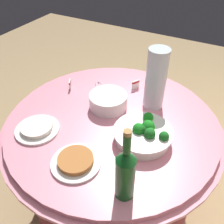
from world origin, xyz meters
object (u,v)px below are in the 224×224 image
object	(u,v)px
decorative_fruit_vase	(156,81)
food_plate_peanuts	(76,161)
wine_bottle	(125,173)
serving_tongs	(99,89)
label_placard_front	(70,84)
label_placard_mid	(136,84)
food_plate_rice	(37,128)
broccoli_bowl	(144,134)
plate_stack	(108,101)

from	to	relation	value
decorative_fruit_vase	food_plate_peanuts	world-z (taller)	decorative_fruit_vase
wine_bottle	serving_tongs	world-z (taller)	wine_bottle
food_plate_peanuts	label_placard_front	world-z (taller)	label_placard_front
wine_bottle	label_placard_mid	size ratio (longest dim) A/B	6.11
label_placard_front	food_plate_rice	bearing A→B (deg)	10.95
food_plate_peanuts	label_placard_mid	distance (m)	0.66
food_plate_peanuts	label_placard_mid	xyz separation A→B (m)	(-0.66, -0.01, 0.02)
broccoli_bowl	decorative_fruit_vase	xyz separation A→B (m)	(-0.28, -0.06, 0.12)
broccoli_bowl	plate_stack	xyz separation A→B (m)	(-0.15, -0.27, -0.00)
serving_tongs	food_plate_peanuts	size ratio (longest dim) A/B	0.71
wine_bottle	food_plate_peanuts	world-z (taller)	wine_bottle
decorative_fruit_vase	label_placard_front	xyz separation A→B (m)	(0.08, -0.51, -0.13)
serving_tongs	label_placard_front	world-z (taller)	label_placard_front
label_placard_mid	plate_stack	bearing A→B (deg)	-13.99
label_placard_mid	food_plate_peanuts	bearing A→B (deg)	1.13
broccoli_bowl	plate_stack	bearing A→B (deg)	-118.57
broccoli_bowl	food_plate_rice	world-z (taller)	broccoli_bowl
wine_bottle	food_plate_rice	size ratio (longest dim) A/B	1.53
broccoli_bowl	label_placard_mid	bearing A→B (deg)	-151.14
food_plate_peanuts	food_plate_rice	size ratio (longest dim) A/B	1.00
plate_stack	wine_bottle	bearing A→B (deg)	35.38
plate_stack	decorative_fruit_vase	world-z (taller)	decorative_fruit_vase
wine_bottle	food_plate_rice	xyz separation A→B (m)	(-0.11, -0.54, -0.12)
label_placard_front	label_placard_mid	distance (m)	0.40
wine_bottle	decorative_fruit_vase	world-z (taller)	decorative_fruit_vase
label_placard_front	broccoli_bowl	bearing A→B (deg)	70.70
serving_tongs	label_placard_mid	size ratio (longest dim) A/B	2.84
plate_stack	food_plate_peanuts	xyz separation A→B (m)	(0.42, 0.07, -0.03)
decorative_fruit_vase	serving_tongs	world-z (taller)	decorative_fruit_vase
serving_tongs	food_plate_peanuts	world-z (taller)	food_plate_peanuts
serving_tongs	food_plate_peanuts	bearing A→B (deg)	20.54
label_placard_mid	decorative_fruit_vase	bearing A→B (deg)	55.01
decorative_fruit_vase	label_placard_mid	world-z (taller)	decorative_fruit_vase
food_plate_peanuts	wine_bottle	bearing A→B (deg)	82.64
serving_tongs	wine_bottle	bearing A→B (deg)	38.10
food_plate_peanuts	serving_tongs	bearing A→B (deg)	-159.46
food_plate_peanuts	food_plate_rice	world-z (taller)	food_plate_peanuts
wine_bottle	label_placard_front	bearing A→B (deg)	-129.15
food_plate_peanuts	label_placard_front	bearing A→B (deg)	-141.90
plate_stack	label_placard_mid	size ratio (longest dim) A/B	3.82
decorative_fruit_vase	label_placard_front	distance (m)	0.53
broccoli_bowl	plate_stack	size ratio (longest dim) A/B	1.33
plate_stack	broccoli_bowl	bearing A→B (deg)	61.43
food_plate_rice	label_placard_mid	size ratio (longest dim) A/B	4.00
decorative_fruit_vase	plate_stack	bearing A→B (deg)	-58.65
broccoli_bowl	wine_bottle	bearing A→B (deg)	8.79
label_placard_mid	broccoli_bowl	bearing A→B (deg)	28.86
food_plate_rice	broccoli_bowl	bearing A→B (deg)	110.93
wine_bottle	food_plate_rice	bearing A→B (deg)	-101.82
wine_bottle	serving_tongs	bearing A→B (deg)	-141.90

